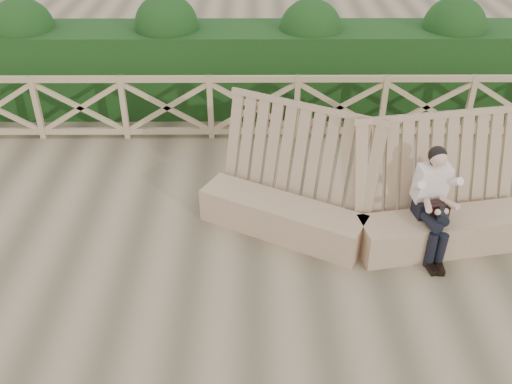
{
  "coord_description": "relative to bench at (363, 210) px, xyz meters",
  "views": [
    {
      "loc": [
        -0.0,
        -5.15,
        4.52
      ],
      "look_at": [
        0.03,
        0.4,
        0.9
      ],
      "focal_mm": 40.0,
      "sensor_mm": 36.0,
      "label": 1
    }
  ],
  "objects": [
    {
      "name": "hedge",
      "position": [
        -1.38,
        3.96,
        0.35
      ],
      "size": [
        12.0,
        1.2,
        1.5
      ],
      "primitive_type": "cube",
      "color": "black",
      "rests_on": "ground"
    },
    {
      "name": "ground",
      "position": [
        -1.38,
        -0.74,
        -0.4
      ],
      "size": [
        60.0,
        60.0,
        0.0
      ],
      "primitive_type": "plane",
      "color": "brown",
      "rests_on": "ground"
    },
    {
      "name": "woman",
      "position": [
        0.77,
        -0.26,
        0.35
      ],
      "size": [
        0.42,
        0.84,
        1.39
      ],
      "rotation": [
        0.0,
        0.0,
        0.16
      ],
      "color": "black",
      "rests_on": "ground"
    },
    {
      "name": "guardrail",
      "position": [
        -1.38,
        2.76,
        0.15
      ],
      "size": [
        10.1,
        0.09,
        1.1
      ],
      "color": "#9C865A",
      "rests_on": "ground"
    },
    {
      "name": "bench",
      "position": [
        0.0,
        0.0,
        0.0
      ],
      "size": [
        4.19,
        1.71,
        1.6
      ],
      "rotation": [
        0.0,
        0.0,
        -0.24
      ],
      "color": "#8F6E51",
      "rests_on": "ground"
    }
  ]
}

